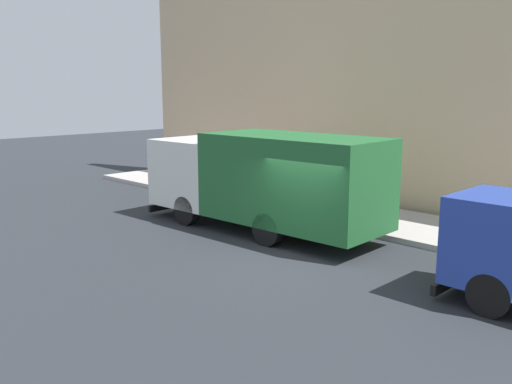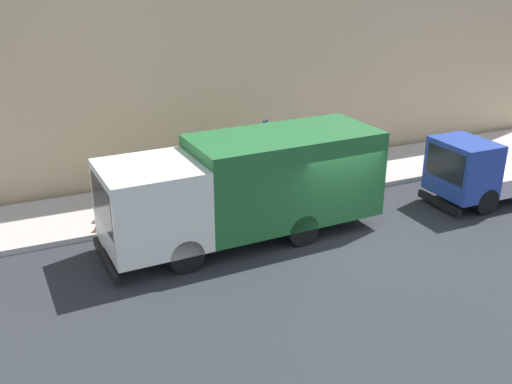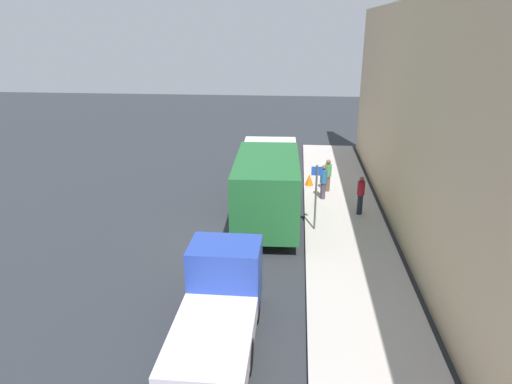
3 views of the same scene
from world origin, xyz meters
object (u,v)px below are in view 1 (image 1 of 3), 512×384
object	(u,v)px
pedestrian_walking	(273,180)
pedestrian_third	(256,176)
street_sign_post	(345,172)
traffic_cone_orange	(225,191)
large_utility_truck	(263,178)
pedestrian_standing	(337,180)

from	to	relation	value
pedestrian_walking	pedestrian_third	xyz separation A→B (m)	(0.27, 1.11, -0.03)
pedestrian_walking	street_sign_post	size ratio (longest dim) A/B	0.61
pedestrian_walking	pedestrian_third	distance (m)	1.15
pedestrian_walking	traffic_cone_orange	size ratio (longest dim) A/B	2.73
large_utility_truck	pedestrian_standing	size ratio (longest dim) A/B	4.75
large_utility_truck	pedestrian_walking	world-z (taller)	large_utility_truck
large_utility_truck	street_sign_post	bearing A→B (deg)	-39.62
pedestrian_standing	large_utility_truck	bearing A→B (deg)	-16.37
pedestrian_walking	pedestrian_standing	distance (m)	2.33
pedestrian_third	street_sign_post	bearing A→B (deg)	92.62
pedestrian_walking	pedestrian_standing	size ratio (longest dim) A/B	0.97
pedestrian_standing	pedestrian_third	size ratio (longest dim) A/B	1.06
street_sign_post	traffic_cone_orange	bearing A→B (deg)	91.21
pedestrian_standing	traffic_cone_orange	distance (m)	4.31
pedestrian_third	traffic_cone_orange	size ratio (longest dim) A/B	2.66
large_utility_truck	pedestrian_standing	world-z (taller)	large_utility_truck
pedestrian_standing	street_sign_post	size ratio (longest dim) A/B	0.63
large_utility_truck	street_sign_post	world-z (taller)	large_utility_truck
pedestrian_standing	pedestrian_walking	bearing A→B (deg)	-68.04
traffic_cone_orange	street_sign_post	xyz separation A→B (m)	(0.12, -5.46, 1.30)
pedestrian_third	traffic_cone_orange	world-z (taller)	pedestrian_third
large_utility_truck	street_sign_post	xyz separation A→B (m)	(2.03, -1.56, 0.11)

